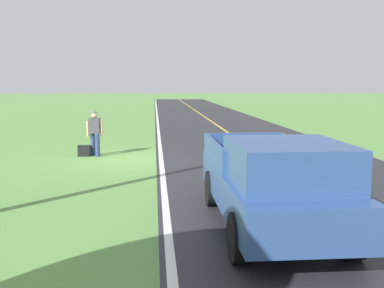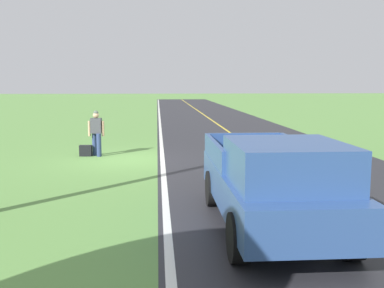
% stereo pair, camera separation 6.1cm
% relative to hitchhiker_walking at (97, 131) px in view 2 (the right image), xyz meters
% --- Properties ---
extents(ground_plane, '(200.00, 200.00, 0.00)m').
position_rel_hitchhiker_walking_xyz_m(ground_plane, '(-1.34, 1.00, -0.98)').
color(ground_plane, '#609347').
extents(road_surface, '(8.17, 120.00, 0.00)m').
position_rel_hitchhiker_walking_xyz_m(road_surface, '(-6.41, 1.00, -0.98)').
color(road_surface, '#28282D').
rests_on(road_surface, ground).
extents(lane_edge_line, '(0.16, 117.60, 0.00)m').
position_rel_hitchhiker_walking_xyz_m(lane_edge_line, '(-2.50, 1.00, -0.98)').
color(lane_edge_line, silver).
rests_on(lane_edge_line, ground).
extents(lane_centre_line, '(0.14, 117.60, 0.00)m').
position_rel_hitchhiker_walking_xyz_m(lane_centre_line, '(-6.41, 1.00, -0.98)').
color(lane_centre_line, gold).
rests_on(lane_centre_line, ground).
extents(hitchhiker_walking, '(0.62, 0.53, 1.75)m').
position_rel_hitchhiker_walking_xyz_m(hitchhiker_walking, '(0.00, 0.00, 0.00)').
color(hitchhiker_walking, navy).
rests_on(hitchhiker_walking, ground).
extents(suitcase_carried, '(0.47, 0.24, 0.43)m').
position_rel_hitchhiker_walking_xyz_m(suitcase_carried, '(0.43, 0.05, -0.77)').
color(suitcase_carried, black).
rests_on(suitcase_carried, ground).
extents(pickup_truck_passing, '(2.11, 5.41, 1.82)m').
position_rel_hitchhiker_walking_xyz_m(pickup_truck_passing, '(-4.48, 9.21, -0.01)').
color(pickup_truck_passing, '#2D4C84').
rests_on(pickup_truck_passing, ground).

